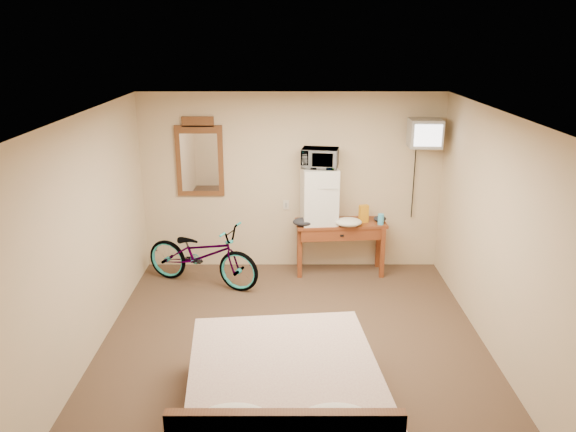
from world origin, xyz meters
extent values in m
plane|color=#4C3726|center=(0.00, 0.00, 0.00)|extent=(4.60, 4.60, 0.00)
plane|color=silver|center=(0.00, 0.00, 2.50)|extent=(4.60, 4.60, 0.00)
cube|color=#C7B38D|center=(0.00, 2.30, 1.25)|extent=(4.20, 0.04, 2.50)
cube|color=#C7B38D|center=(0.00, -2.30, 1.25)|extent=(4.20, 0.04, 2.50)
cube|color=#C7B38D|center=(-2.10, 0.00, 1.25)|extent=(0.04, 4.60, 2.50)
cube|color=#C7B38D|center=(2.10, 0.00, 1.25)|extent=(0.04, 4.60, 2.50)
cube|color=beige|center=(-0.08, 2.29, 0.92)|extent=(0.08, 0.01, 0.13)
cube|color=brown|center=(0.68, 2.04, 0.73)|extent=(1.27, 0.57, 0.04)
cube|color=brown|center=(0.11, 1.85, 0.35)|extent=(0.06, 0.06, 0.71)
cube|color=brown|center=(1.25, 1.85, 0.35)|extent=(0.06, 0.06, 0.71)
cube|color=brown|center=(0.11, 2.23, 0.35)|extent=(0.06, 0.06, 0.71)
cube|color=brown|center=(1.25, 2.23, 0.35)|extent=(0.06, 0.06, 0.71)
cube|color=brown|center=(0.68, 1.83, 0.63)|extent=(1.12, 0.13, 0.16)
cube|color=black|center=(0.68, 1.81, 0.63)|extent=(0.05, 0.02, 0.03)
cube|color=silver|center=(0.37, 2.03, 1.14)|extent=(0.52, 0.50, 0.77)
cube|color=gray|center=(0.37, 1.80, 1.29)|extent=(0.47, 0.01, 0.00)
cylinder|color=gray|center=(0.21, 1.80, 1.09)|extent=(0.02, 0.02, 0.28)
imported|color=silver|center=(0.37, 2.03, 1.65)|extent=(0.52, 0.40, 0.26)
cube|color=orange|center=(0.99, 2.03, 0.87)|extent=(0.14, 0.10, 0.25)
cylinder|color=#47BBF1|center=(1.22, 1.94, 0.82)|extent=(0.08, 0.08, 0.15)
ellipsoid|color=beige|center=(0.77, 1.86, 0.81)|extent=(0.37, 0.28, 0.11)
ellipsoid|color=black|center=(0.16, 1.87, 0.81)|extent=(0.29, 0.22, 0.11)
ellipsoid|color=black|center=(1.22, 2.06, 0.79)|extent=(0.18, 0.14, 0.08)
cube|color=black|center=(1.75, 2.28, 1.90)|extent=(0.14, 0.02, 0.14)
cylinder|color=black|center=(1.75, 2.24, 1.90)|extent=(0.05, 0.30, 0.05)
cube|color=gray|center=(1.75, 2.02, 1.99)|extent=(0.44, 0.37, 0.37)
cube|color=white|center=(1.75, 1.84, 1.99)|extent=(0.35, 0.02, 0.28)
cube|color=black|center=(1.75, 2.20, 1.99)|extent=(0.26, 0.02, 0.23)
cube|color=brown|center=(-1.27, 2.27, 1.56)|extent=(0.65, 0.04, 0.99)
cube|color=brown|center=(-1.27, 2.27, 2.10)|extent=(0.43, 0.04, 0.14)
cube|color=white|center=(-1.27, 2.25, 1.54)|extent=(0.51, 0.01, 0.81)
imported|color=black|center=(-1.20, 1.63, 0.43)|extent=(1.74, 1.14, 0.86)
cube|color=brown|center=(-0.07, -1.30, 0.20)|extent=(1.77, 2.25, 0.40)
cube|color=beige|center=(-0.07, -1.30, 0.45)|extent=(1.82, 2.29, 0.14)
ellipsoid|color=silver|center=(-0.44, -1.95, 0.58)|extent=(0.57, 0.35, 0.20)
ellipsoid|color=silver|center=(0.29, -1.95, 0.58)|extent=(0.57, 0.35, 0.20)
camera|label=1|loc=(-0.06, -5.33, 3.24)|focal=35.00mm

